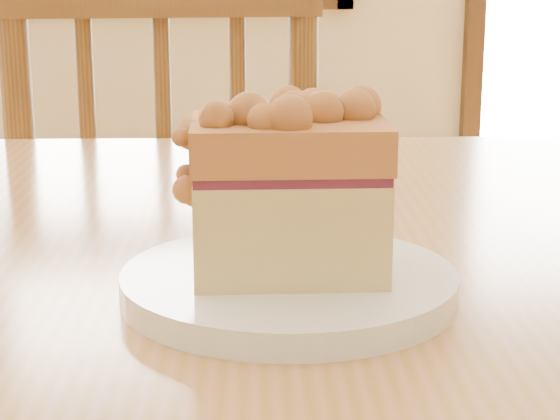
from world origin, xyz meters
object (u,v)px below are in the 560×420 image
object	(u,v)px
plate	(289,285)
cake_slice	(288,187)
cafe_chair_main	(168,290)
cafe_table_main	(227,361)

from	to	relation	value
plate	cake_slice	distance (m)	0.06
cafe_chair_main	plate	xyz separation A→B (m)	(0.03, -0.81, 0.28)
plate	cake_slice	size ratio (longest dim) A/B	1.55
cafe_table_main	cafe_chair_main	xyz separation A→B (m)	(-0.01, 0.65, -0.17)
cafe_table_main	cake_slice	bearing A→B (deg)	-74.49
cafe_chair_main	cake_slice	size ratio (longest dim) A/B	7.44
cake_slice	plate	bearing A→B (deg)	-65.65
cafe_chair_main	plate	distance (m)	0.85
cake_slice	cafe_chair_main	bearing A→B (deg)	98.96
cafe_table_main	plate	world-z (taller)	plate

